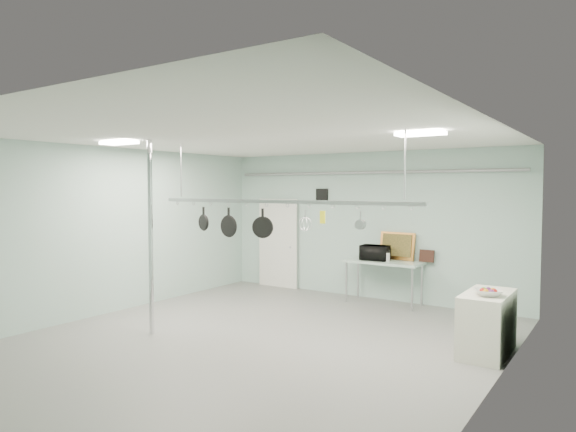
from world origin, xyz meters
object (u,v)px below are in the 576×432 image
Objects in this scene: side_cabinet at (487,323)px; pot_rack at (277,200)px; skillet_mid at (229,222)px; prep_table at (384,264)px; microwave at (375,253)px; skillet_left at (204,218)px; coffee_canister at (386,257)px; chrome_pole at (151,238)px; fruit_bowl at (488,293)px; skillet_right at (263,223)px.

pot_rack reaches higher than side_cabinet.
skillet_mid is (-3.94, -1.10, 1.38)m from side_cabinet.
skillet_mid reaches higher than prep_table.
skillet_mid is (-1.21, -3.27, 0.77)m from microwave.
skillet_left is at bearing 57.63° from microwave.
coffee_canister is 3.67m from skillet_mid.
prep_table is 0.18m from coffee_canister.
prep_table is 3.98m from skillet_left.
microwave is (2.11, 4.17, -0.54)m from chrome_pole.
chrome_pole is 4.71m from microwave.
side_cabinet is 3.33m from coffee_canister.
skillet_left is at bearing 69.52° from chrome_pole.
prep_table is at bearing -175.23° from microwave.
coffee_canister is at bearing 71.37° from skillet_mid.
fruit_bowl reaches higher than side_cabinet.
pot_rack reaches higher than prep_table.
coffee_canister is 0.37× the size of skillet_right.
skillet_left is 0.82× the size of skillet_right.
fruit_bowl reaches higher than prep_table.
coffee_canister is (0.47, 3.26, -1.23)m from pot_rack.
side_cabinet is 2.48× the size of skillet_right.
side_cabinet is at bearing -2.66° from skillet_right.
chrome_pole is 4.85m from prep_table.
chrome_pole is at bearing -119.67° from coffee_canister.
coffee_canister is at bearing -26.46° from prep_table.
fruit_bowl is 0.80× the size of skillet_right.
fruit_bowl is 4.75m from skillet_left.
side_cabinet is 3.02× the size of skillet_left.
skillet_right is (-3.29, -0.88, 0.90)m from fruit_bowl.
microwave is 0.27m from coffee_canister.
fruit_bowl is at bearing 25.77° from skillet_left.
microwave is at bearing 178.26° from coffee_canister.
coffee_canister is at bearing 55.55° from skillet_right.
pot_rack is 3.39m from fruit_bowl.
coffee_canister is 0.47× the size of fruit_bowl.
skillet_right is (-0.50, -3.27, 0.78)m from microwave.
side_cabinet is 4.32m from skillet_mid.
microwave is at bearing 86.24° from pot_rack.
microwave is at bearing 75.28° from skillet_mid.
skillet_right is at bearing 180.00° from pot_rack.
fruit_bowl is at bearing 17.91° from skillet_mid.
skillet_left is (-4.57, -0.88, 0.94)m from fruit_bowl.
skillet_mid is (-4.00, -0.88, 0.89)m from fruit_bowl.
skillet_left is (-1.96, -3.30, 1.05)m from prep_table.
fruit_bowl is 0.77× the size of skillet_mid.
pot_rack is at bearing 14.90° from skillet_left.
pot_rack is at bearing -159.55° from side_cabinet.
skillet_left and skillet_mid have the same top height.
skillet_left is at bearing -120.76° from prep_table.
pot_rack reaches higher than skillet_left.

